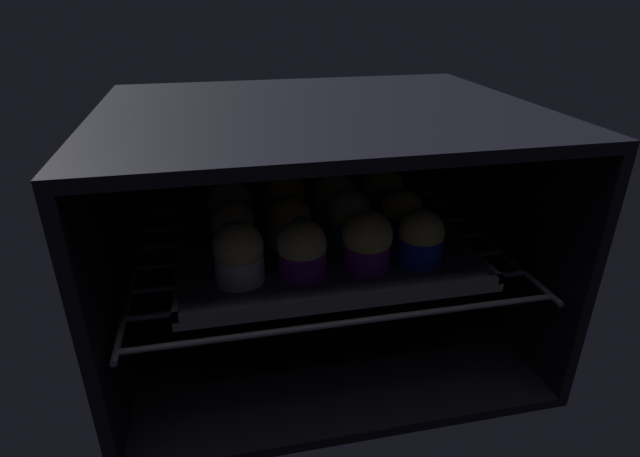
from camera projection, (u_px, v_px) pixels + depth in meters
oven_cavity at (314, 219)px, 80.00cm from camera, size 59.00×47.00×37.00cm
oven_rack at (319, 250)px, 77.71cm from camera, size 54.80×42.00×0.80cm
baking_tray at (320, 245)px, 76.87cm from camera, size 41.89×33.34×2.20cm
muffin_row0_col0 at (239, 253)px, 65.03cm from camera, size 6.54×6.54×8.44cm
muffin_row0_col1 at (302, 250)px, 66.34cm from camera, size 6.60×6.60×8.38cm
muffin_row0_col2 at (367, 241)px, 67.90cm from camera, size 6.81×6.81×8.37cm
muffin_row0_col3 at (421, 237)px, 69.93cm from camera, size 6.41×6.41×7.67cm
muffin_row1_col0 at (233, 228)px, 72.52cm from camera, size 6.41×6.41×7.78cm
muffin_row1_col1 at (290, 223)px, 74.38cm from camera, size 6.43×6.43×7.62cm
muffin_row1_col2 at (349, 218)px, 75.98cm from camera, size 6.80×6.80×8.03cm
muffin_row1_col3 at (401, 214)px, 77.33cm from camera, size 6.42×6.42×7.55cm
muffin_row2_col0 at (230, 206)px, 79.97cm from camera, size 7.00×7.00×8.21cm
muffin_row2_col1 at (285, 198)px, 81.81cm from camera, size 6.94×6.94×8.56cm
muffin_row2_col2 at (335, 198)px, 83.40cm from camera, size 6.90×6.90×7.76cm
muffin_row2_col3 at (383, 192)px, 84.81cm from camera, size 6.81×6.81×8.10cm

